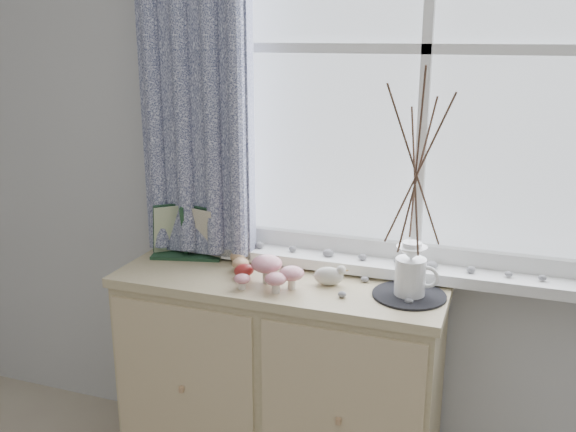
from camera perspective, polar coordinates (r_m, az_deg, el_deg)
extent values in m
cube|color=beige|center=(2.39, 4.67, 6.24)|extent=(4.00, 0.04, 2.60)
cube|color=white|center=(2.29, 12.32, 14.32)|extent=(1.30, 0.01, 1.40)
cube|color=white|center=(2.37, 10.98, -4.67)|extent=(1.45, 0.16, 0.04)
cube|color=#0A123B|center=(2.42, -8.36, 15.17)|extent=(0.44, 0.06, 1.61)
cube|color=tan|center=(2.53, -0.71, -14.87)|extent=(1.17, 0.43, 0.81)
cube|color=tan|center=(2.34, -0.75, -5.88)|extent=(1.20, 0.45, 0.03)
cube|color=beige|center=(2.46, -9.24, -16.00)|extent=(0.55, 0.01, 0.75)
cylinder|color=silver|center=(2.27, -1.90, -5.15)|extent=(0.03, 0.03, 0.07)
ellipsoid|color=#AF051B|center=(2.26, -1.91, -4.27)|extent=(0.11, 0.11, 0.06)
cylinder|color=silver|center=(2.19, -1.10, -6.24)|extent=(0.03, 0.03, 0.05)
ellipsoid|color=#AF051B|center=(2.18, -1.10, -5.62)|extent=(0.08, 0.08, 0.04)
cylinder|color=silver|center=(2.23, -4.09, -6.05)|extent=(0.03, 0.03, 0.04)
ellipsoid|color=#AF051B|center=(2.22, -4.10, -5.58)|extent=(0.06, 0.06, 0.03)
cylinder|color=silver|center=(2.22, 0.33, -5.82)|extent=(0.03, 0.03, 0.06)
ellipsoid|color=#AF051B|center=(2.21, 0.33, -5.11)|extent=(0.09, 0.09, 0.05)
ellipsoid|color=tan|center=(2.38, -4.25, -4.25)|extent=(0.06, 0.05, 0.08)
ellipsoid|color=tan|center=(2.46, -4.44, -3.61)|extent=(0.06, 0.05, 0.08)
ellipsoid|color=maroon|center=(2.31, -3.94, -4.85)|extent=(0.06, 0.05, 0.08)
cylinder|color=black|center=(2.21, 10.72, -6.93)|extent=(0.25, 0.25, 0.01)
cylinder|color=white|center=(2.18, 10.81, -5.31)|extent=(0.11, 0.11, 0.13)
cone|color=white|center=(2.15, 10.92, -3.25)|extent=(0.10, 0.10, 0.05)
cylinder|color=white|center=(2.15, 10.96, -2.67)|extent=(0.06, 0.06, 0.03)
torus|color=white|center=(2.17, 12.31, -5.31)|extent=(0.08, 0.02, 0.08)
ellipsoid|color=gray|center=(2.17, 4.83, -6.98)|extent=(0.03, 0.03, 0.02)
ellipsoid|color=gray|center=(2.30, 6.83, -5.62)|extent=(0.03, 0.03, 0.02)
ellipsoid|color=gray|center=(2.14, 10.71, -7.46)|extent=(0.03, 0.03, 0.02)
ellipsoid|color=gray|center=(2.36, 4.21, -4.94)|extent=(0.03, 0.03, 0.02)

